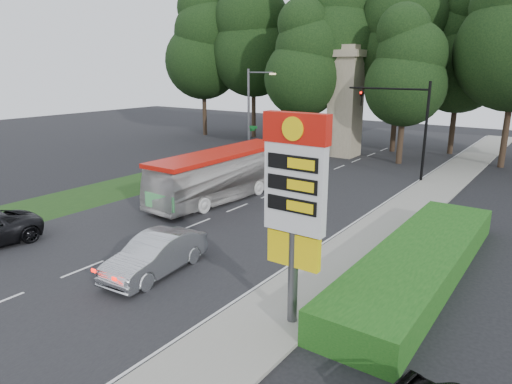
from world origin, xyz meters
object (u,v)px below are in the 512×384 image
Objects in this scene: sedan_silver at (156,255)px; monument at (346,101)px; traffic_signal_mast at (408,116)px; transit_bus at (223,175)px; streetlight_signs at (251,112)px; gas_station_pylon at (295,193)px.

monument is at bearing 94.10° from sedan_silver.
traffic_signal_mast is 9.76m from monument.
monument reaches higher than sedan_silver.
traffic_signal_mast reaches higher than transit_bus.
monument reaches higher than streetlight_signs.
streetlight_signs is at bearing -171.08° from traffic_signal_mast.
streetlight_signs reaches higher than transit_bus.
gas_station_pylon is 22.29m from traffic_signal_mast.
sedan_silver is at bearing -61.60° from transit_bus.
transit_bus is at bearing -89.82° from monument.
transit_bus is (-7.62, -11.94, -3.14)m from traffic_signal_mast.
gas_station_pylon is 15.30m from transit_bus.
gas_station_pylon is at bearing -51.04° from streetlight_signs.
traffic_signal_mast is 0.90× the size of streetlight_signs.
gas_station_pylon is 1.41× the size of sedan_silver.
streetlight_signs is at bearing 128.96° from gas_station_pylon.
transit_bus is 2.26× the size of sedan_silver.
gas_station_pylon is at bearing -80.91° from traffic_signal_mast.
gas_station_pylon is at bearing -68.20° from monument.
monument is at bearing 93.55° from transit_bus.
monument is 2.07× the size of sedan_silver.
sedan_silver is at bearing -64.03° from streetlight_signs.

